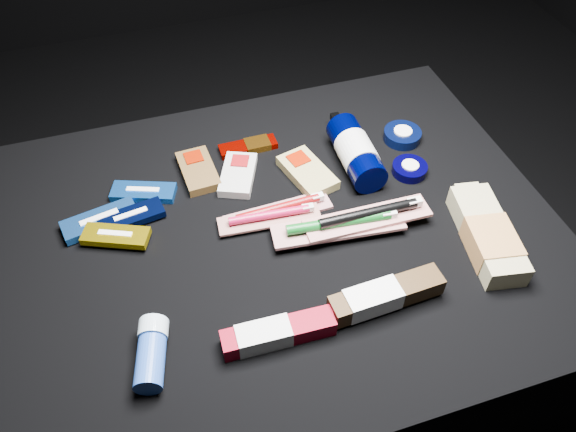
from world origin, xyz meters
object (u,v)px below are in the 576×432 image
object	(u,v)px
toothpaste_carton_red	(273,334)
deodorant_stick	(151,352)
bodywash_bottle	(488,236)
lotion_bottle	(356,152)

from	to	relation	value
toothpaste_carton_red	deodorant_stick	bearing A→B (deg)	175.16
bodywash_bottle	deodorant_stick	xyz separation A→B (m)	(-0.58, -0.05, 0.00)
lotion_bottle	toothpaste_carton_red	distance (m)	0.42
deodorant_stick	toothpaste_carton_red	world-z (taller)	deodorant_stick
bodywash_bottle	toothpaste_carton_red	distance (m)	0.41
lotion_bottle	deodorant_stick	distance (m)	0.54
deodorant_stick	toothpaste_carton_red	xyz separation A→B (m)	(0.18, -0.02, -0.01)
lotion_bottle	toothpaste_carton_red	world-z (taller)	lotion_bottle
deodorant_stick	toothpaste_carton_red	size ratio (longest dim) A/B	0.66
bodywash_bottle	toothpaste_carton_red	world-z (taller)	bodywash_bottle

